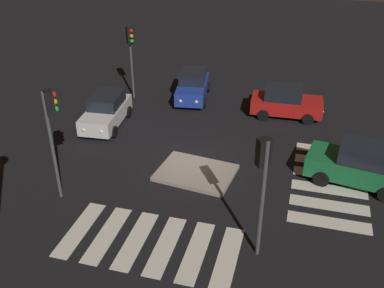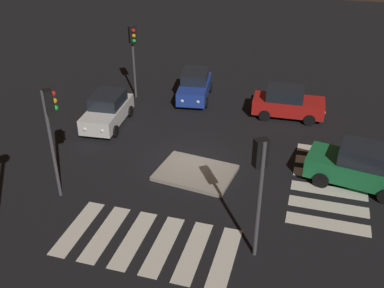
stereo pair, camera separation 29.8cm
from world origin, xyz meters
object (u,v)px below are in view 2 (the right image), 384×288
at_px(car_green, 360,166).
at_px(traffic_light_west, 133,45).
at_px(traffic_island, 195,173).
at_px(car_white, 108,110).
at_px(car_blue, 195,86).
at_px(traffic_light_south, 51,118).
at_px(traffic_light_east, 260,170).
at_px(car_red, 288,103).

bearing_deg(car_green, traffic_light_west, -15.03).
relative_size(traffic_island, traffic_light_west, 0.82).
height_order(car_green, car_white, car_green).
height_order(traffic_island, car_white, car_white).
bearing_deg(traffic_light_west, car_blue, 64.15).
height_order(car_white, traffic_light_west, traffic_light_west).
xyz_separation_m(car_blue, traffic_light_south, (-2.58, -11.24, 2.77)).
distance_m(car_blue, traffic_light_east, 13.92).
distance_m(car_white, traffic_light_west, 4.57).
distance_m(car_green, traffic_light_east, 7.06).
xyz_separation_m(car_red, traffic_light_east, (-0.04, -11.43, 2.61)).
distance_m(car_blue, traffic_light_south, 11.86).
xyz_separation_m(car_green, traffic_light_east, (-3.70, -5.45, 2.54)).
xyz_separation_m(car_blue, car_white, (-3.59, -4.74, 0.01)).
xyz_separation_m(car_red, traffic_light_south, (-8.33, -10.25, 2.76)).
height_order(traffic_island, traffic_light_west, traffic_light_west).
xyz_separation_m(traffic_island, car_blue, (-2.38, 8.22, 0.76)).
bearing_deg(traffic_island, car_red, 65.07).
relative_size(car_green, car_white, 1.10).
distance_m(car_red, traffic_light_east, 11.72).
bearing_deg(car_blue, car_green, 45.24).
relative_size(car_blue, car_green, 0.91).
distance_m(car_white, traffic_light_south, 7.14).
height_order(car_green, traffic_light_west, traffic_light_west).
bearing_deg(traffic_light_west, car_green, 24.20).
bearing_deg(traffic_island, traffic_light_west, 128.96).
xyz_separation_m(traffic_island, traffic_light_west, (-5.89, 7.28, 3.29)).
bearing_deg(car_blue, car_white, -45.38).
relative_size(traffic_island, traffic_light_south, 0.76).
relative_size(traffic_light_south, traffic_light_east, 1.04).
bearing_deg(car_blue, traffic_light_east, 16.46).
height_order(traffic_island, car_blue, car_blue).
height_order(car_blue, car_white, car_white).
height_order(car_green, traffic_light_east, traffic_light_east).
xyz_separation_m(car_green, traffic_light_south, (-11.98, -4.27, 2.69)).
distance_m(car_blue, car_green, 11.70).
bearing_deg(car_red, traffic_light_west, 177.04).
relative_size(car_blue, traffic_light_south, 0.86).
distance_m(car_blue, car_red, 5.83).
distance_m(car_green, traffic_light_west, 14.46).
xyz_separation_m(car_blue, traffic_light_west, (-3.51, -0.93, 2.53)).
relative_size(car_blue, traffic_light_west, 0.92).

